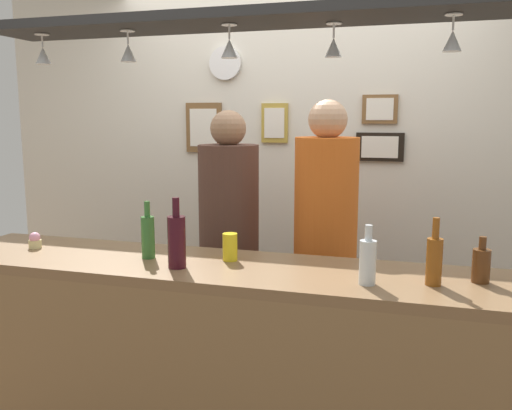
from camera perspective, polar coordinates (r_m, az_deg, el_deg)
name	(u,v)px	position (r m, az deg, el deg)	size (l,w,h in m)	color
back_wall	(298,171)	(3.68, 4.46, 3.55)	(4.40, 0.06, 2.60)	silver
bar_counter	(214,354)	(2.33, -4.42, -15.36)	(2.70, 0.55, 1.03)	brown
overhead_glass_rack	(228,20)	(2.34, -2.95, 18.88)	(2.20, 0.36, 0.04)	black
hanging_wineglass_far_left	(43,55)	(2.72, -21.52, 14.53)	(0.07, 0.07, 0.13)	silver
hanging_wineglass_left	(128,52)	(2.51, -13.31, 15.43)	(0.07, 0.07, 0.13)	silver
hanging_wineglass_center_left	(229,47)	(2.29, -2.82, 16.25)	(0.07, 0.07, 0.13)	silver
hanging_wineglass_center	(333,46)	(2.28, 8.16, 16.22)	(0.07, 0.07, 0.13)	silver
hanging_wineglass_center_right	(452,40)	(2.19, 19.99, 16.06)	(0.07, 0.07, 0.13)	silver
person_left_brown_shirt	(229,230)	(3.08, -2.86, -2.67)	(0.34, 0.34, 1.70)	#2D334C
person_right_orange_shirt	(326,230)	(2.94, 7.34, -2.63)	(0.34, 0.34, 1.76)	#2D334C
bottle_beer_brown_stubby	(481,265)	(2.26, 22.64, -5.81)	(0.07, 0.07, 0.18)	#512D14
bottle_wine_dark_red	(177,240)	(2.30, -8.36, -3.71)	(0.08, 0.08, 0.30)	#380F19
bottle_soda_clear	(368,261)	(2.10, 11.68, -5.76)	(0.06, 0.06, 0.23)	silver
bottle_beer_green_import	(148,236)	(2.48, -11.31, -3.18)	(0.06, 0.06, 0.26)	#336B2D
bottle_beer_amber_tall	(434,259)	(2.15, 18.27, -5.46)	(0.06, 0.06, 0.26)	brown
drink_can	(230,247)	(2.40, -2.76, -4.44)	(0.07, 0.07, 0.12)	yellow
cupcake	(35,241)	(2.84, -22.26, -3.51)	(0.06, 0.06, 0.08)	beige
picture_frame_caricature	(204,128)	(3.81, -5.52, 8.12)	(0.26, 0.02, 0.34)	brown
picture_frame_upper_small	(380,109)	(3.54, 12.92, 9.82)	(0.22, 0.02, 0.18)	brown
picture_frame_crest	(275,123)	(3.65, 1.98, 8.63)	(0.18, 0.02, 0.26)	#B29338
picture_frame_lower_pair	(380,147)	(3.55, 12.91, 5.98)	(0.30, 0.02, 0.18)	black
wall_clock	(225,63)	(3.76, -3.27, 14.68)	(0.22, 0.22, 0.03)	white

